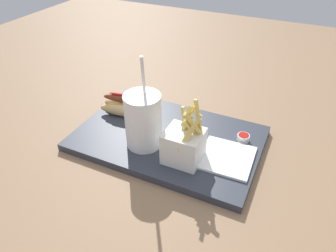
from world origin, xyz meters
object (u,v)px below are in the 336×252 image
fries_basket (184,144)px  napkin_stack (226,157)px  hot_dog_1 (130,106)px  ketchup_cup_1 (243,137)px  soda_cup (143,121)px

fries_basket → napkin_stack: bearing=26.3°
fries_basket → hot_dog_1: 0.24m
ketchup_cup_1 → soda_cup: bearing=-151.9°
soda_cup → hot_dog_1: bearing=135.0°
soda_cup → hot_dog_1: 0.15m
hot_dog_1 → napkin_stack: 0.31m
soda_cup → fries_basket: 0.12m
hot_dog_1 → napkin_stack: size_ratio=1.39×
soda_cup → ketchup_cup_1: 0.26m
ketchup_cup_1 → napkin_stack: size_ratio=0.25×
hot_dog_1 → ketchup_cup_1: 0.32m
soda_cup → fries_basket: (0.11, -0.01, -0.03)m
hot_dog_1 → soda_cup: bearing=-45.0°
hot_dog_1 → napkin_stack: bearing=-12.8°
fries_basket → napkin_stack: (0.09, 0.05, -0.04)m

